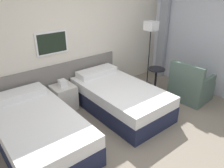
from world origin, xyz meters
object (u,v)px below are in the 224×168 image
(bed_near_door, at_px, (38,130))
(bed_near_window, at_px, (119,98))
(floor_lamp, at_px, (151,32))
(side_table, at_px, (156,77))
(armchair, at_px, (190,87))
(nightstand, at_px, (64,97))

(bed_near_door, xyz_separation_m, bed_near_window, (1.69, 0.00, 0.00))
(floor_lamp, bearing_deg, bed_near_door, -171.43)
(bed_near_door, relative_size, side_table, 3.30)
(bed_near_window, bearing_deg, armchair, -23.32)
(bed_near_window, distance_m, armchair, 1.64)
(bed_near_window, bearing_deg, bed_near_door, 180.00)
(floor_lamp, bearing_deg, bed_near_window, -161.15)
(armchair, bearing_deg, side_table, 23.94)
(bed_near_door, relative_size, floor_lamp, 1.28)
(floor_lamp, relative_size, armchair, 1.78)
(bed_near_door, distance_m, side_table, 2.84)
(bed_near_window, bearing_deg, nightstand, 138.75)
(bed_near_door, height_order, floor_lamp, floor_lamp)
(nightstand, relative_size, floor_lamp, 0.41)
(floor_lamp, xyz_separation_m, side_table, (-0.20, -0.43, -0.93))
(bed_near_window, xyz_separation_m, armchair, (1.51, -0.65, 0.01))
(floor_lamp, bearing_deg, armchair, -81.30)
(nightstand, relative_size, armchair, 0.73)
(bed_near_door, xyz_separation_m, side_table, (2.84, 0.03, 0.14))
(bed_near_door, bearing_deg, side_table, 0.63)
(nightstand, xyz_separation_m, floor_lamp, (2.19, -0.29, 1.08))
(bed_near_door, height_order, armchair, armchair)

